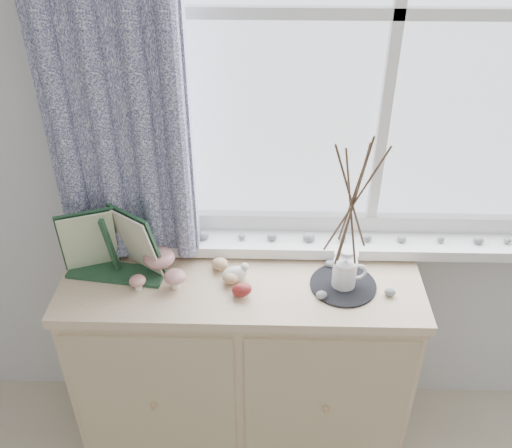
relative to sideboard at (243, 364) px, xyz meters
name	(u,v)px	position (x,y,z in m)	size (l,w,h in m)	color
sideboard	(243,364)	(0.00, 0.00, 0.00)	(1.20, 0.45, 0.85)	beige
botanical_book	(109,249)	(-0.42, -0.02, 0.55)	(0.38, 0.13, 0.26)	#1E4029
toadstool_cluster	(160,265)	(-0.26, -0.01, 0.48)	(0.18, 0.16, 0.10)	white
wooden_eggs	(231,277)	(-0.03, -0.03, 0.45)	(0.13, 0.17, 0.07)	tan
songbird_figurine	(235,273)	(-0.02, -0.02, 0.45)	(0.12, 0.05, 0.06)	white
crocheted_doily	(343,285)	(0.34, -0.03, 0.43)	(0.22, 0.22, 0.01)	black
twig_pitcher	(353,198)	(0.34, -0.03, 0.76)	(0.23, 0.23, 0.59)	white
sideboard_pebbles	(347,283)	(0.35, -0.03, 0.44)	(0.26, 0.19, 0.03)	gray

